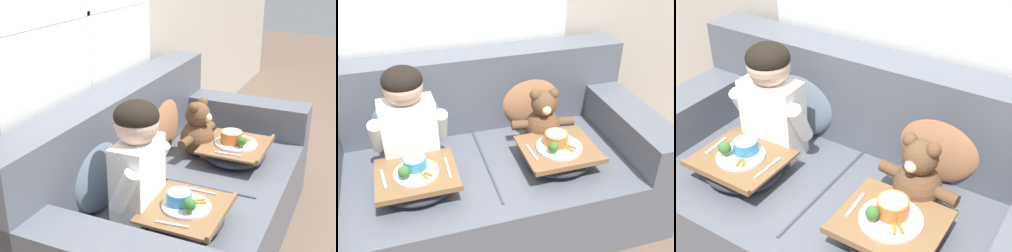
% 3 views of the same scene
% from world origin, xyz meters
% --- Properties ---
extents(ground_plane, '(14.00, 14.00, 0.00)m').
position_xyz_m(ground_plane, '(0.00, 0.00, 0.00)').
color(ground_plane, brown).
extents(wall_back_with_window, '(8.00, 0.08, 2.60)m').
position_xyz_m(wall_back_with_window, '(0.00, 0.59, 1.30)').
color(wall_back_with_window, '#BCB2A3').
rests_on(wall_back_with_window, ground_plane).
extents(couch, '(1.94, 1.00, 0.89)m').
position_xyz_m(couch, '(0.00, 0.07, 0.32)').
color(couch, '#565B66').
rests_on(couch, ground_plane).
extents(throw_pillow_behind_child, '(0.42, 0.20, 0.44)m').
position_xyz_m(throw_pillow_behind_child, '(-0.37, 0.31, 0.62)').
color(throw_pillow_behind_child, slate).
rests_on(throw_pillow_behind_child, couch).
extents(throw_pillow_behind_teddy, '(0.40, 0.19, 0.41)m').
position_xyz_m(throw_pillow_behind_teddy, '(0.37, 0.31, 0.62)').
color(throw_pillow_behind_teddy, '#B2754C').
rests_on(throw_pillow_behind_teddy, couch).
extents(child_figure, '(0.40, 0.20, 0.56)m').
position_xyz_m(child_figure, '(-0.37, 0.07, 0.73)').
color(child_figure, white).
rests_on(child_figure, couch).
extents(teddy_bear, '(0.37, 0.26, 0.34)m').
position_xyz_m(teddy_bear, '(0.37, 0.07, 0.56)').
color(teddy_bear, brown).
rests_on(teddy_bear, couch).
extents(lap_tray_child, '(0.39, 0.35, 0.19)m').
position_xyz_m(lap_tray_child, '(-0.38, -0.17, 0.48)').
color(lap_tray_child, '#2D2D38').
rests_on(lap_tray_child, child_figure).
extents(lap_tray_teddy, '(0.40, 0.36, 0.18)m').
position_xyz_m(lap_tray_teddy, '(0.37, -0.17, 0.48)').
color(lap_tray_teddy, '#2D2D38').
rests_on(lap_tray_teddy, teddy_bear).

